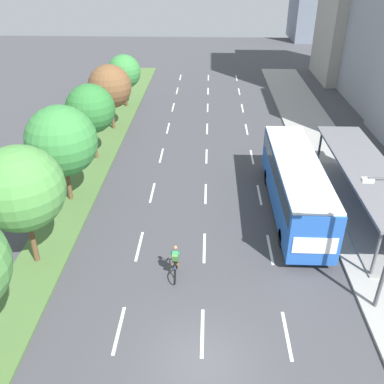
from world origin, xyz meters
TOP-DOWN VIEW (x-y plane):
  - ground_plane at (0.00, 0.00)m, footprint 140.00×140.00m
  - median_strip at (-8.30, 20.00)m, footprint 2.60×52.00m
  - sidewalk_right at (9.25, 20.00)m, footprint 4.50×52.00m
  - lane_divider_left at (-3.50, 18.80)m, footprint 0.14×48.59m
  - lane_divider_center at (0.00, 18.80)m, footprint 0.14×48.59m
  - lane_divider_right at (3.50, 18.80)m, footprint 0.14×48.59m
  - bus_shelter at (9.53, 11.24)m, footprint 2.90×12.84m
  - bus at (5.25, 11.13)m, footprint 2.54×11.29m
  - cyclist at (-1.36, 5.05)m, footprint 0.46×1.82m
  - median_tree_second at (-8.49, 5.79)m, footprint 4.08×4.08m
  - median_tree_third at (-8.54, 11.90)m, footprint 4.23×4.23m
  - median_tree_fourth at (-8.37, 18.00)m, footprint 3.53×3.53m
  - median_tree_fifth at (-8.28, 24.10)m, footprint 3.66×3.66m
  - median_tree_farthest at (-8.20, 30.20)m, footprint 3.23×3.23m
  - building_far_right at (17.47, 42.17)m, footprint 8.11×9.12m

SIDE VIEW (x-z plane):
  - ground_plane at x=0.00m, z-range 0.00..0.00m
  - lane_divider_left at x=-3.50m, z-range 0.00..0.01m
  - lane_divider_center at x=0.00m, z-range 0.00..0.01m
  - lane_divider_right at x=3.50m, z-range 0.00..0.01m
  - median_strip at x=-8.30m, z-range 0.00..0.12m
  - sidewalk_right at x=9.25m, z-range 0.00..0.15m
  - cyclist at x=-1.36m, z-range -0.06..1.65m
  - bus_shelter at x=9.53m, z-range 0.44..3.30m
  - bus at x=5.25m, z-range 0.38..3.75m
  - median_tree_farthest at x=-8.20m, z-range 1.02..6.07m
  - median_tree_fifth at x=-8.28m, z-range 1.05..6.58m
  - median_tree_fourth at x=-8.37m, z-range 1.14..6.74m
  - median_tree_third at x=-8.54m, z-range 1.02..7.07m
  - median_tree_second at x=-8.49m, z-range 1.18..7.39m
  - building_far_right at x=17.47m, z-range 0.00..16.26m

